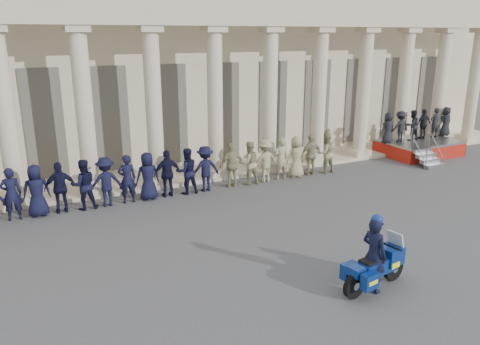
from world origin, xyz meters
The scene contains 6 objects.
ground centered at (0.00, 0.00, 0.00)m, with size 90.00×90.00×0.00m, color #434345.
building centered at (0.00, 14.74, 4.52)m, with size 40.00×12.50×9.00m.
officer_rank centered at (-2.09, 6.63, 0.91)m, with size 17.27×0.69×1.81m.
reviewing_stand centered at (12.10, 7.22, 1.26)m, with size 4.76×3.73×2.31m.
motorcycle centered at (1.15, -2.11, 0.58)m, with size 2.08×0.97×1.34m.
rider centered at (1.04, -2.13, 0.97)m, with size 0.56×0.75×1.97m.
Camera 1 is at (-6.29, -9.80, 5.98)m, focal length 35.00 mm.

